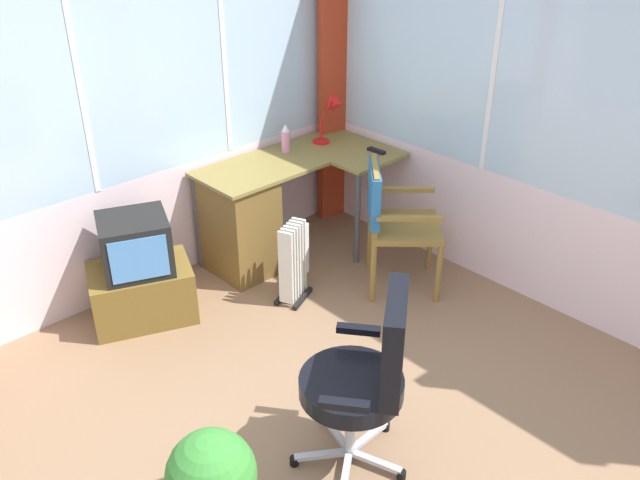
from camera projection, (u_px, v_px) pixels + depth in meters
name	position (u px, v px, depth m)	size (l,w,h in m)	color
north_window_panel	(84.00, 121.00, 4.06)	(4.17, 0.07, 2.54)	silver
east_window_panel	(598.00, 131.00, 3.91)	(0.07, 4.39, 2.54)	silver
curtain_corner	(333.00, 73.00, 5.19)	(0.24, 0.07, 2.44)	#AF361B
desk	(248.00, 217.00, 4.83)	(1.43, 0.83, 0.76)	olive
desk_lamp	(333.00, 112.00, 5.07)	(0.22, 0.19, 0.37)	red
tv_remote	(376.00, 151.00, 5.00)	(0.04, 0.15, 0.02)	black
spray_bottle	(286.00, 139.00, 4.96)	(0.06, 0.06, 0.22)	pink
wooden_armchair	(388.00, 211.00, 4.53)	(0.68, 0.68, 0.91)	olive
office_chair	(368.00, 372.00, 3.10)	(0.61, 0.61, 0.99)	#B7B7BF
tv_on_stand	(140.00, 275.00, 4.30)	(0.76, 0.65, 0.73)	brown
space_heater	(294.00, 260.00, 4.53)	(0.33, 0.26, 0.57)	white
potted_plant	(212.00, 478.00, 2.96)	(0.41, 0.41, 0.48)	#9C5A38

